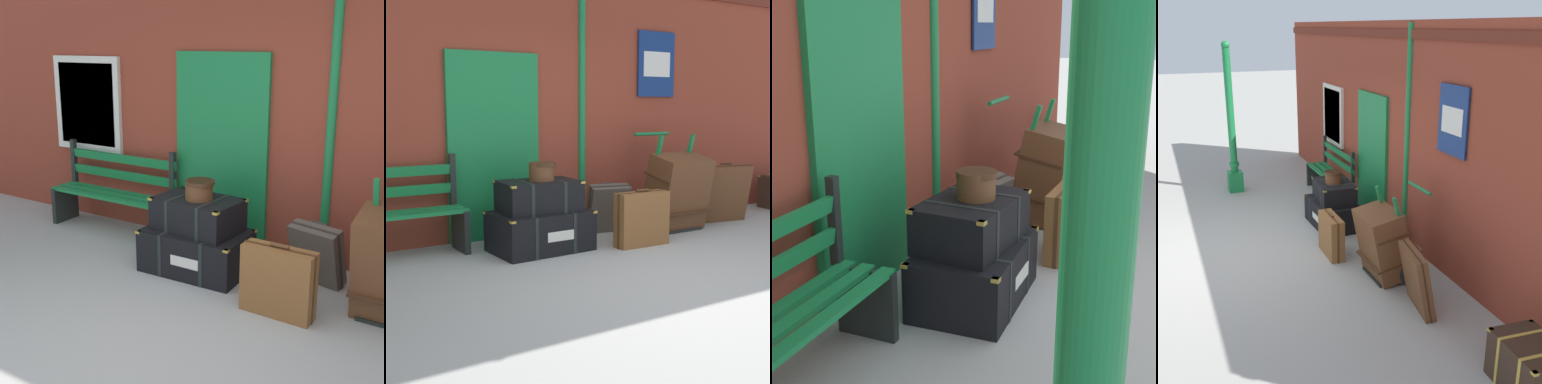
{
  "view_description": "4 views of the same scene",
  "coord_description": "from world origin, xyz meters",
  "views": [
    {
      "loc": [
        2.14,
        -2.5,
        2.2
      ],
      "look_at": [
        -0.44,
        1.6,
        0.82
      ],
      "focal_mm": 49.73,
      "sensor_mm": 36.0,
      "label": 1
    },
    {
      "loc": [
        -3.22,
        -3.48,
        1.51
      ],
      "look_at": [
        0.16,
        1.87,
        0.55
      ],
      "focal_mm": 53.2,
      "sensor_mm": 36.0,
      "label": 2
    },
    {
      "loc": [
        -3.86,
        0.33,
        1.87
      ],
      "look_at": [
        -0.19,
        1.85,
        0.71
      ],
      "focal_mm": 53.51,
      "sensor_mm": 36.0,
      "label": 3
    },
    {
      "loc": [
        6.79,
        -0.9,
        3.13
      ],
      "look_at": [
        -0.29,
        1.91,
        0.59
      ],
      "focal_mm": 46.9,
      "sensor_mm": 36.0,
      "label": 4
    }
  ],
  "objects": [
    {
      "name": "steamer_trunk_middle",
      "position": [
        -0.43,
        1.69,
        0.58
      ],
      "size": [
        0.85,
        0.61,
        0.33
      ],
      "color": "black",
      "rests_on": "steamer_trunk_base"
    },
    {
      "name": "suitcase_beige",
      "position": [
        0.68,
        2.0,
        0.3
      ],
      "size": [
        0.55,
        0.41,
        0.6
      ],
      "color": "#51473D",
      "rests_on": "ground"
    },
    {
      "name": "suitcase_tan",
      "position": [
        2.34,
        1.68,
        0.38
      ],
      "size": [
        0.68,
        0.38,
        0.78
      ],
      "color": "brown",
      "rests_on": "ground"
    },
    {
      "name": "porters_trolley",
      "position": [
        1.47,
        1.84,
        0.27
      ],
      "size": [
        0.71,
        0.68,
        1.18
      ],
      "color": "black",
      "rests_on": "ground"
    },
    {
      "name": "large_brown_trunk",
      "position": [
        1.47,
        1.66,
        0.47
      ],
      "size": [
        0.7,
        0.6,
        0.95
      ],
      "color": "brown",
      "rests_on": "ground"
    },
    {
      "name": "steamer_trunk_base",
      "position": [
        -0.43,
        1.66,
        0.21
      ],
      "size": [
        1.03,
        0.68,
        0.43
      ],
      "color": "black",
      "rests_on": "ground"
    },
    {
      "name": "round_hatbox",
      "position": [
        -0.41,
        1.67,
        0.85
      ],
      "size": [
        0.28,
        0.28,
        0.19
      ],
      "color": "brown",
      "rests_on": "steamer_trunk_middle"
    },
    {
      "name": "suitcase_slate",
      "position": [
        0.6,
        1.27,
        0.29
      ],
      "size": [
        0.63,
        0.21,
        0.63
      ],
      "color": "brown",
      "rests_on": "ground"
    },
    {
      "name": "ground_plane",
      "position": [
        0.0,
        0.0,
        0.0
      ],
      "size": [
        60.0,
        60.0,
        0.0
      ],
      "primitive_type": "plane",
      "color": "#A3A099"
    },
    {
      "name": "brick_facade",
      "position": [
        -0.03,
        2.6,
        1.6
      ],
      "size": [
        10.4,
        0.35,
        3.2
      ],
      "color": "brown",
      "rests_on": "ground"
    }
  ]
}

